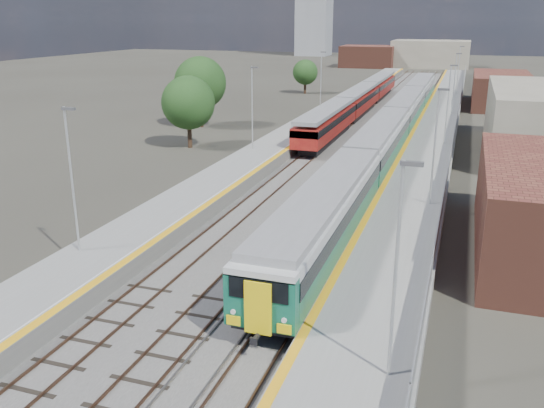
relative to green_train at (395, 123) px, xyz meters
The scene contains 11 objects.
ground 6.13m from the green_train, 105.33° to the left, with size 320.00×320.00×0.00m, color #47443A.
ballast_bed 9.10m from the green_train, 115.19° to the left, with size 10.50×155.00×0.06m, color #565451.
tracks 10.39m from the green_train, 108.09° to the left, with size 8.96×160.00×0.17m.
platform_right 8.99m from the green_train, 64.60° to the left, with size 4.70×155.00×8.52m.
platform_left 13.34m from the green_train, 142.95° to the left, with size 4.30×155.00×8.52m.
buildings 96.46m from the green_train, 101.78° to the left, with size 72.00×185.50×40.00m.
green_train is the anchor object (origin of this frame).
red_train 19.45m from the green_train, 111.10° to the left, with size 2.75×55.87×3.48m.
tree_a 21.14m from the green_train, 158.45° to the right, with size 5.34×5.34×7.23m.
tree_b 23.84m from the green_train, behind, with size 6.19×6.19×8.38m.
tree_c 43.83m from the green_train, 117.52° to the left, with size 4.32×4.32×5.85m.
Camera 1 is at (8.19, -15.22, 12.56)m, focal length 38.00 mm.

